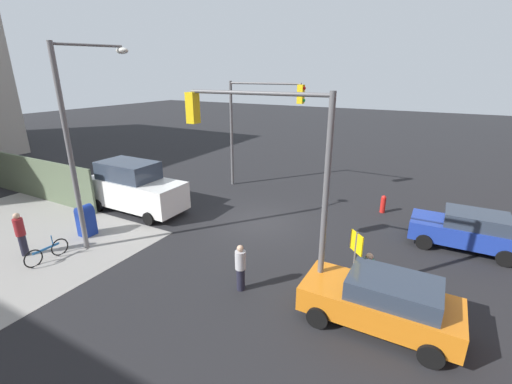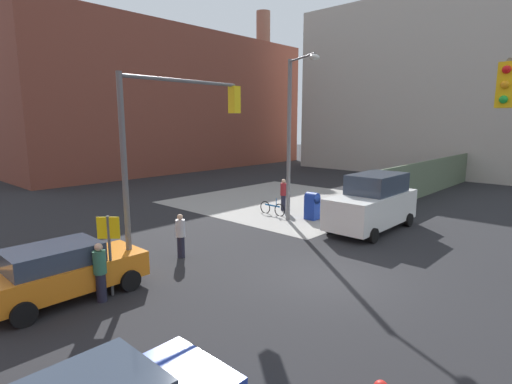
{
  "view_description": "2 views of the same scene",
  "coord_description": "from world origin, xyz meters",
  "px_view_note": "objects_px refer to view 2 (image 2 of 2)",
  "views": [
    {
      "loc": [
        -7.2,
        13.6,
        6.93
      ],
      "look_at": [
        -0.04,
        0.58,
        1.76
      ],
      "focal_mm": 24.0,
      "sensor_mm": 36.0,
      "label": 1
    },
    {
      "loc": [
        -10.6,
        -6.66,
        5.06
      ],
      "look_at": [
        -0.52,
        2.73,
        2.6
      ],
      "focal_mm": 28.0,
      "sensor_mm": 36.0,
      "label": 2
    }
  ],
  "objects_px": {
    "bicycle_leaning_on_fence": "(272,208)",
    "traffic_signal_nw_corner": "(175,135)",
    "smokestack": "(263,87)",
    "coupe_orange": "(64,270)",
    "pedestrian_walking_north": "(181,235)",
    "van_white_delivery": "(373,203)",
    "pedestrian_crossing": "(100,271)",
    "mailbox_blue": "(312,205)",
    "street_lamp_corner": "(292,128)",
    "pedestrian_waiting": "(283,194)"
  },
  "relations": [
    {
      "from": "smokestack",
      "to": "pedestrian_walking_north",
      "type": "relative_size",
      "value": 11.43
    },
    {
      "from": "bicycle_leaning_on_fence",
      "to": "pedestrian_waiting",
      "type": "bearing_deg",
      "value": 9.62
    },
    {
      "from": "smokestack",
      "to": "pedestrian_walking_north",
      "type": "distance_m",
      "value": 41.54
    },
    {
      "from": "pedestrian_walking_north",
      "to": "street_lamp_corner",
      "type": "bearing_deg",
      "value": -59.3
    },
    {
      "from": "pedestrian_waiting",
      "to": "bicycle_leaning_on_fence",
      "type": "distance_m",
      "value": 1.36
    },
    {
      "from": "pedestrian_crossing",
      "to": "pedestrian_waiting",
      "type": "bearing_deg",
      "value": 79.11
    },
    {
      "from": "traffic_signal_nw_corner",
      "to": "pedestrian_walking_north",
      "type": "height_order",
      "value": "traffic_signal_nw_corner"
    },
    {
      "from": "mailbox_blue",
      "to": "coupe_orange",
      "type": "xyz_separation_m",
      "value": [
        -12.62,
        -0.22,
        0.08
      ]
    },
    {
      "from": "mailbox_blue",
      "to": "pedestrian_waiting",
      "type": "xyz_separation_m",
      "value": [
        0.6,
        2.4,
        0.2
      ]
    },
    {
      "from": "van_white_delivery",
      "to": "pedestrian_walking_north",
      "type": "xyz_separation_m",
      "value": [
        -8.53,
        3.4,
        -0.42
      ]
    },
    {
      "from": "pedestrian_crossing",
      "to": "street_lamp_corner",
      "type": "bearing_deg",
      "value": 71.91
    },
    {
      "from": "coupe_orange",
      "to": "pedestrian_waiting",
      "type": "distance_m",
      "value": 13.48
    },
    {
      "from": "smokestack",
      "to": "coupe_orange",
      "type": "height_order",
      "value": "smokestack"
    },
    {
      "from": "smokestack",
      "to": "street_lamp_corner",
      "type": "bearing_deg",
      "value": -135.7
    },
    {
      "from": "street_lamp_corner",
      "to": "smokestack",
      "type": "bearing_deg",
      "value": 44.3
    },
    {
      "from": "mailbox_blue",
      "to": "pedestrian_walking_north",
      "type": "xyz_separation_m",
      "value": [
        -8.2,
        0.2,
        0.1
      ]
    },
    {
      "from": "mailbox_blue",
      "to": "traffic_signal_nw_corner",
      "type": "bearing_deg",
      "value": -176.75
    },
    {
      "from": "van_white_delivery",
      "to": "pedestrian_crossing",
      "type": "relative_size",
      "value": 3.15
    },
    {
      "from": "street_lamp_corner",
      "to": "bicycle_leaning_on_fence",
      "type": "height_order",
      "value": "street_lamp_corner"
    },
    {
      "from": "pedestrian_crossing",
      "to": "bicycle_leaning_on_fence",
      "type": "relative_size",
      "value": 0.98
    },
    {
      "from": "smokestack",
      "to": "traffic_signal_nw_corner",
      "type": "relative_size",
      "value": 2.93
    },
    {
      "from": "mailbox_blue",
      "to": "pedestrian_crossing",
      "type": "height_order",
      "value": "pedestrian_crossing"
    },
    {
      "from": "street_lamp_corner",
      "to": "pedestrian_waiting",
      "type": "relative_size",
      "value": 4.37
    },
    {
      "from": "van_white_delivery",
      "to": "mailbox_blue",
      "type": "bearing_deg",
      "value": 95.94
    },
    {
      "from": "van_white_delivery",
      "to": "traffic_signal_nw_corner",
      "type": "bearing_deg",
      "value": 163.53
    },
    {
      "from": "pedestrian_crossing",
      "to": "pedestrian_waiting",
      "type": "relative_size",
      "value": 0.94
    },
    {
      "from": "traffic_signal_nw_corner",
      "to": "coupe_orange",
      "type": "distance_m",
      "value": 5.37
    },
    {
      "from": "smokestack",
      "to": "mailbox_blue",
      "type": "height_order",
      "value": "smokestack"
    },
    {
      "from": "smokestack",
      "to": "street_lamp_corner",
      "type": "xyz_separation_m",
      "value": [
        -25.14,
        -24.53,
        -4.82
      ]
    },
    {
      "from": "traffic_signal_nw_corner",
      "to": "van_white_delivery",
      "type": "height_order",
      "value": "traffic_signal_nw_corner"
    },
    {
      "from": "pedestrian_walking_north",
      "to": "bicycle_leaning_on_fence",
      "type": "xyz_separation_m",
      "value": [
        7.6,
        2.0,
        -0.52
      ]
    },
    {
      "from": "traffic_signal_nw_corner",
      "to": "coupe_orange",
      "type": "relative_size",
      "value": 1.51
    },
    {
      "from": "smokestack",
      "to": "van_white_delivery",
      "type": "distance_m",
      "value": 37.71
    },
    {
      "from": "van_white_delivery",
      "to": "pedestrian_waiting",
      "type": "bearing_deg",
      "value": 87.27
    },
    {
      "from": "traffic_signal_nw_corner",
      "to": "pedestrian_walking_north",
      "type": "relative_size",
      "value": 3.9
    },
    {
      "from": "smokestack",
      "to": "pedestrian_crossing",
      "type": "relative_size",
      "value": 11.1
    },
    {
      "from": "coupe_orange",
      "to": "pedestrian_crossing",
      "type": "height_order",
      "value": "pedestrian_crossing"
    },
    {
      "from": "smokestack",
      "to": "street_lamp_corner",
      "type": "height_order",
      "value": "smokestack"
    },
    {
      "from": "mailbox_blue",
      "to": "coupe_orange",
      "type": "bearing_deg",
      "value": -178.98
    },
    {
      "from": "smokestack",
      "to": "traffic_signal_nw_corner",
      "type": "bearing_deg",
      "value": -142.12
    },
    {
      "from": "bicycle_leaning_on_fence",
      "to": "smokestack",
      "type": "bearing_deg",
      "value": 42.85
    },
    {
      "from": "mailbox_blue",
      "to": "van_white_delivery",
      "type": "xyz_separation_m",
      "value": [
        0.33,
        -3.2,
        0.52
      ]
    },
    {
      "from": "traffic_signal_nw_corner",
      "to": "van_white_delivery",
      "type": "distance_m",
      "value": 10.08
    },
    {
      "from": "bicycle_leaning_on_fence",
      "to": "traffic_signal_nw_corner",
      "type": "bearing_deg",
      "value": -161.79
    },
    {
      "from": "smokestack",
      "to": "coupe_orange",
      "type": "relative_size",
      "value": 4.42
    },
    {
      "from": "smokestack",
      "to": "pedestrian_waiting",
      "type": "relative_size",
      "value": 10.4
    },
    {
      "from": "pedestrian_crossing",
      "to": "coupe_orange",
      "type": "bearing_deg",
      "value": -174.54
    },
    {
      "from": "coupe_orange",
      "to": "pedestrian_walking_north",
      "type": "height_order",
      "value": "pedestrian_walking_north"
    },
    {
      "from": "street_lamp_corner",
      "to": "mailbox_blue",
      "type": "distance_m",
      "value": 4.13
    },
    {
      "from": "street_lamp_corner",
      "to": "pedestrian_walking_north",
      "type": "bearing_deg",
      "value": -177.82
    }
  ]
}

